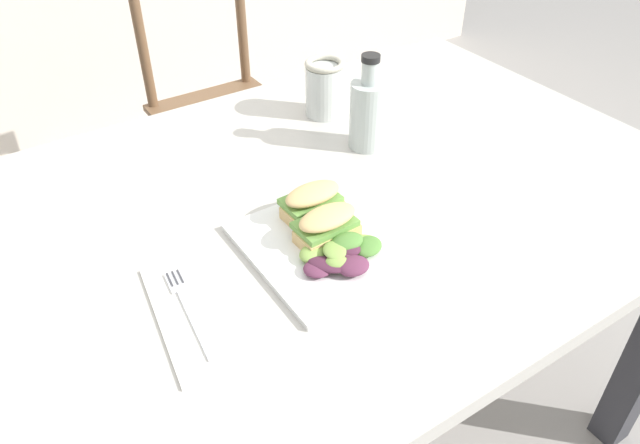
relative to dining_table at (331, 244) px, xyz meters
name	(u,v)px	position (x,y,z in m)	size (l,w,h in m)	color
dining_table	(331,244)	(0.00, 0.00, 0.00)	(1.32, 0.91, 0.74)	#BCB7AD
chair_wooden_far	(219,109)	(0.20, 0.93, -0.17)	(0.40, 0.40, 0.87)	brown
plate_lunch	(334,242)	(-0.08, -0.12, 0.12)	(0.26, 0.26, 0.01)	white
sandwich_half_front	(327,225)	(-0.08, -0.11, 0.16)	(0.10, 0.07, 0.06)	#DBB270
sandwich_half_back	(312,201)	(-0.07, -0.05, 0.16)	(0.10, 0.07, 0.06)	#DBB270
salad_mixed_greens	(342,253)	(-0.09, -0.16, 0.14)	(0.15, 0.11, 0.03)	#6B9E47
napkin_folded	(191,314)	(-0.33, -0.14, 0.12)	(0.09, 0.24, 0.00)	silver
fork_on_napkin	(187,305)	(-0.33, -0.12, 0.12)	(0.04, 0.19, 0.00)	silver
bottle_cold_brew	(368,117)	(0.15, 0.10, 0.18)	(0.07, 0.07, 0.19)	#472819
mason_jar_iced_tea	(324,91)	(0.15, 0.26, 0.17)	(0.08, 0.08, 0.12)	#C67528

